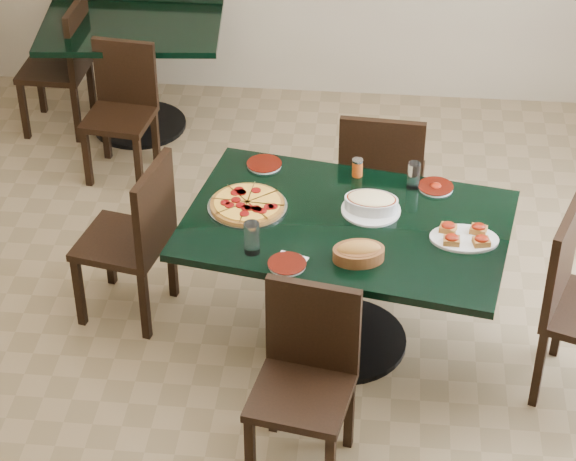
# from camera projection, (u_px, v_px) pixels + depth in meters

# --- Properties ---
(floor) EXTENTS (5.50, 5.50, 0.00)m
(floor) POSITION_uv_depth(u_px,v_px,m) (282.00, 349.00, 5.68)
(floor) COLOR olive
(floor) RESTS_ON ground
(room_shell) EXTENTS (5.50, 5.50, 5.50)m
(room_shell) POSITION_uv_depth(u_px,v_px,m) (493.00, 2.00, 6.32)
(room_shell) COLOR white
(room_shell) RESTS_ON floor
(main_table) EXTENTS (1.66, 1.23, 0.75)m
(main_table) POSITION_uv_depth(u_px,v_px,m) (346.00, 253.00, 5.40)
(main_table) COLOR black
(main_table) RESTS_ON floor
(back_table) EXTENTS (1.19, 0.91, 0.75)m
(back_table) POSITION_uv_depth(u_px,v_px,m) (134.00, 56.00, 7.20)
(back_table) COLOR black
(back_table) RESTS_ON floor
(chair_far) EXTENTS (0.47, 0.47, 0.94)m
(chair_far) POSITION_uv_depth(u_px,v_px,m) (381.00, 177.00, 6.01)
(chair_far) COLOR black
(chair_far) RESTS_ON floor
(chair_near) EXTENTS (0.48, 0.48, 0.89)m
(chair_near) POSITION_uv_depth(u_px,v_px,m) (306.00, 370.00, 4.82)
(chair_near) COLOR black
(chair_near) RESTS_ON floor
(chair_left) EXTENTS (0.50, 0.50, 0.91)m
(chair_left) POSITION_uv_depth(u_px,v_px,m) (137.00, 233.00, 5.63)
(chair_left) COLOR black
(chair_left) RESTS_ON floor
(back_chair_near) EXTENTS (0.43, 0.43, 0.83)m
(back_chair_near) POSITION_uv_depth(u_px,v_px,m) (122.00, 103.00, 6.82)
(back_chair_near) COLOR black
(back_chair_near) RESTS_ON floor
(back_chair_left) EXTENTS (0.43, 0.43, 0.88)m
(back_chair_left) POSITION_uv_depth(u_px,v_px,m) (65.00, 60.00, 7.22)
(back_chair_left) COLOR black
(back_chair_left) RESTS_ON floor
(pepperoni_pizza) EXTENTS (0.39, 0.39, 0.04)m
(pepperoni_pizza) POSITION_uv_depth(u_px,v_px,m) (247.00, 204.00, 5.38)
(pepperoni_pizza) COLOR #AFAEB5
(pepperoni_pizza) RESTS_ON main_table
(lasagna_casserole) EXTENTS (0.29, 0.29, 0.09)m
(lasagna_casserole) POSITION_uv_depth(u_px,v_px,m) (371.00, 203.00, 5.34)
(lasagna_casserole) COLOR silver
(lasagna_casserole) RESTS_ON main_table
(bread_basket) EXTENTS (0.26, 0.20, 0.10)m
(bread_basket) POSITION_uv_depth(u_px,v_px,m) (359.00, 252.00, 5.03)
(bread_basket) COLOR brown
(bread_basket) RESTS_ON main_table
(bruschetta_platter) EXTENTS (0.32, 0.22, 0.05)m
(bruschetta_platter) POSITION_uv_depth(u_px,v_px,m) (464.00, 236.00, 5.16)
(bruschetta_platter) COLOR silver
(bruschetta_platter) RESTS_ON main_table
(side_plate_near) EXTENTS (0.17, 0.17, 0.02)m
(side_plate_near) POSITION_uv_depth(u_px,v_px,m) (287.00, 264.00, 5.01)
(side_plate_near) COLOR silver
(side_plate_near) RESTS_ON main_table
(side_plate_far_r) EXTENTS (0.17, 0.17, 0.03)m
(side_plate_far_r) POSITION_uv_depth(u_px,v_px,m) (436.00, 187.00, 5.52)
(side_plate_far_r) COLOR silver
(side_plate_far_r) RESTS_ON main_table
(side_plate_far_l) EXTENTS (0.18, 0.18, 0.02)m
(side_plate_far_l) POSITION_uv_depth(u_px,v_px,m) (264.00, 164.00, 5.69)
(side_plate_far_l) COLOR silver
(side_plate_far_l) RESTS_ON main_table
(napkin_setting) EXTENTS (0.17, 0.17, 0.01)m
(napkin_setting) POSITION_uv_depth(u_px,v_px,m) (290.00, 262.00, 5.03)
(napkin_setting) COLOR white
(napkin_setting) RESTS_ON main_table
(water_glass_a) EXTENTS (0.06, 0.06, 0.14)m
(water_glass_a) POSITION_uv_depth(u_px,v_px,m) (414.00, 175.00, 5.50)
(water_glass_a) COLOR silver
(water_glass_a) RESTS_ON main_table
(water_glass_b) EXTENTS (0.07, 0.07, 0.16)m
(water_glass_b) POSITION_uv_depth(u_px,v_px,m) (252.00, 238.00, 5.05)
(water_glass_b) COLOR silver
(water_glass_b) RESTS_ON main_table
(pepper_shaker) EXTENTS (0.05, 0.05, 0.09)m
(pepper_shaker) POSITION_uv_depth(u_px,v_px,m) (357.00, 167.00, 5.59)
(pepper_shaker) COLOR #A94112
(pepper_shaker) RESTS_ON main_table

